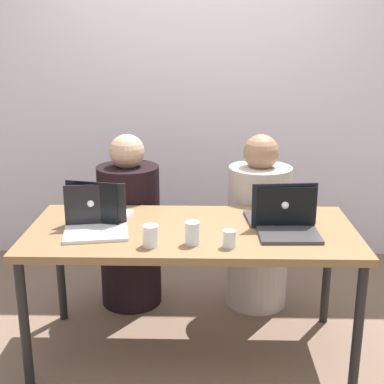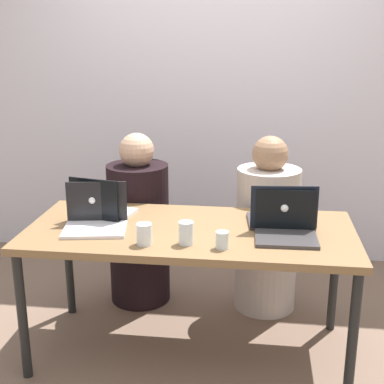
{
  "view_description": "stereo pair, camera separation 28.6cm",
  "coord_description": "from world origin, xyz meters",
  "views": [
    {
      "loc": [
        0.06,
        -2.67,
        1.74
      ],
      "look_at": [
        0.0,
        0.08,
        0.92
      ],
      "focal_mm": 50.0,
      "sensor_mm": 36.0,
      "label": 1
    },
    {
      "loc": [
        0.35,
        -2.65,
        1.74
      ],
      "look_at": [
        0.0,
        0.08,
        0.92
      ],
      "focal_mm": 50.0,
      "sensor_mm": 36.0,
      "label": 2
    }
  ],
  "objects": [
    {
      "name": "person_on_right",
      "position": [
        0.42,
        0.59,
        0.51
      ],
      "size": [
        0.45,
        0.45,
        1.14
      ],
      "rotation": [
        0.0,
        0.0,
        3.27
      ],
      "color": "#BAABA2",
      "rests_on": "ground"
    },
    {
      "name": "laptop_back_left",
      "position": [
        -0.52,
        0.11,
        0.8
      ],
      "size": [
        0.34,
        0.31,
        0.25
      ],
      "rotation": [
        0.0,
        0.0,
        2.93
      ],
      "color": "silver",
      "rests_on": "desk"
    },
    {
      "name": "person_on_left",
      "position": [
        -0.42,
        0.59,
        0.51
      ],
      "size": [
        0.43,
        0.43,
        1.14
      ],
      "rotation": [
        0.0,
        0.0,
        3.06
      ],
      "color": "black",
      "rests_on": "ground"
    },
    {
      "name": "desk",
      "position": [
        0.0,
        0.0,
        0.68
      ],
      "size": [
        1.74,
        0.79,
        0.74
      ],
      "color": "brown",
      "rests_on": "ground"
    },
    {
      "name": "laptop_front_right",
      "position": [
        0.5,
        -0.07,
        0.79
      ],
      "size": [
        0.32,
        0.27,
        0.23
      ],
      "rotation": [
        0.0,
        0.0,
        0.03
      ],
      "color": "#3A3739",
      "rests_on": "desk"
    },
    {
      "name": "ground_plane",
      "position": [
        0.0,
        0.0,
        0.0
      ],
      "size": [
        12.0,
        12.0,
        0.0
      ],
      "primitive_type": "plane",
      "color": "brown"
    },
    {
      "name": "water_glass_right",
      "position": [
        0.19,
        -0.25,
        0.78
      ],
      "size": [
        0.06,
        0.06,
        0.09
      ],
      "color": "silver",
      "rests_on": "desk"
    },
    {
      "name": "water_glass_center",
      "position": [
        0.01,
        -0.22,
        0.79
      ],
      "size": [
        0.07,
        0.07,
        0.11
      ],
      "color": "silver",
      "rests_on": "desk"
    },
    {
      "name": "water_glass_left",
      "position": [
        -0.19,
        -0.25,
        0.79
      ],
      "size": [
        0.08,
        0.08,
        0.11
      ],
      "color": "white",
      "rests_on": "desk"
    },
    {
      "name": "laptop_front_left",
      "position": [
        -0.5,
        -0.06,
        0.79
      ],
      "size": [
        0.36,
        0.3,
        0.24
      ],
      "rotation": [
        0.0,
        0.0,
        0.17
      ],
      "color": "silver",
      "rests_on": "desk"
    },
    {
      "name": "back_wall",
      "position": [
        0.0,
        1.48,
        1.34
      ],
      "size": [
        4.53,
        0.1,
        2.68
      ],
      "primitive_type": "cube",
      "color": "silver",
      "rests_on": "ground"
    },
    {
      "name": "laptop_back_right",
      "position": [
        0.48,
        0.11,
        0.8
      ],
      "size": [
        0.37,
        0.3,
        0.25
      ],
      "rotation": [
        0.0,
        0.0,
        3.24
      ],
      "color": "#39363C",
      "rests_on": "desk"
    }
  ]
}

